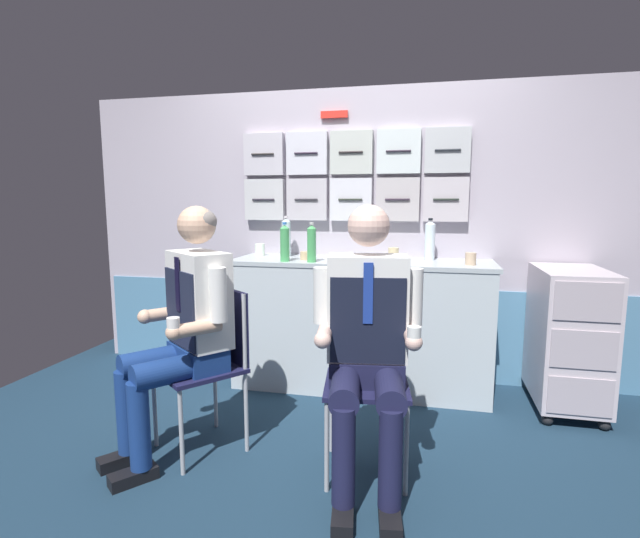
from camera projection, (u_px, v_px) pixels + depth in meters
ground at (308, 467)px, 2.46m from camera, size 4.80×4.80×0.04m
galley_bulkhead at (352, 235)px, 3.63m from camera, size 4.20×0.14×2.15m
galley_counter at (360, 324)px, 3.42m from camera, size 1.81×0.53×0.92m
service_trolley at (568, 335)px, 3.04m from camera, size 0.40×0.65×0.91m
folding_chair_left at (214, 350)px, 2.59m from camera, size 0.56×0.56×0.86m
crew_member_left at (185, 319)px, 2.46m from camera, size 0.64×0.69×1.31m
folding_chair_right at (366, 361)px, 2.40m from camera, size 0.45×0.45×0.86m
crew_member_right at (368, 331)px, 2.22m from camera, size 0.52×0.67×1.32m
sparkling_bottle_green at (285, 243)px, 3.27m from camera, size 0.06×0.06×0.27m
water_bottle_short at (312, 243)px, 3.23m from camera, size 0.06×0.06×0.27m
water_bottle_blue_cap at (286, 237)px, 3.57m from camera, size 0.07×0.07×0.30m
water_bottle_tall at (430, 240)px, 3.34m from camera, size 0.07×0.07×0.29m
espresso_cup_small at (260, 249)px, 3.63m from camera, size 0.07×0.07×0.09m
coffee_cup_white at (393, 253)px, 3.43m from camera, size 0.07×0.07×0.08m
coffee_cup_spare at (305, 255)px, 3.37m from camera, size 0.07×0.07×0.06m
paper_cup_tan at (471, 258)px, 3.10m from camera, size 0.07×0.07×0.08m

